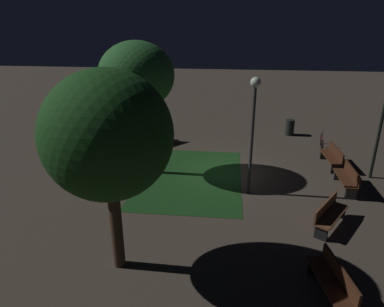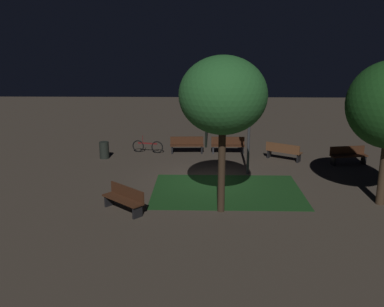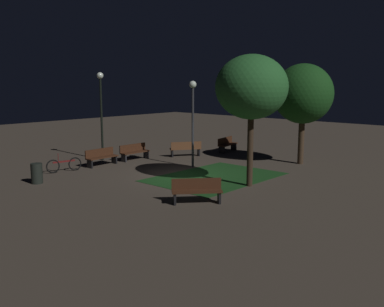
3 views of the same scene
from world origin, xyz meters
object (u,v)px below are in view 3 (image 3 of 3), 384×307
(bench_path_side, at_px, (227,144))
(bench_back_row, at_px, (197,190))
(bicycle, at_px, (64,165))
(tree_left_canopy, at_px, (252,88))
(tree_back_left, at_px, (303,94))
(trash_bin, at_px, (37,173))
(bench_front_right, at_px, (186,148))
(bench_near_trees, at_px, (101,156))
(bench_corner, at_px, (134,151))
(lamp_post_near_wall, at_px, (101,101))
(lamp_post_plaza_east, at_px, (193,109))

(bench_path_side, distance_m, bench_back_row, 11.76)
(bench_back_row, distance_m, bicycle, 8.38)
(tree_left_canopy, xyz_separation_m, tree_back_left, (-5.93, -0.84, -0.41))
(trash_bin, bearing_deg, bench_front_right, 179.17)
(bench_near_trees, relative_size, bench_path_side, 0.98)
(bench_corner, xyz_separation_m, trash_bin, (6.46, 1.22, -0.04))
(bench_near_trees, relative_size, lamp_post_near_wall, 0.38)
(bench_front_right, relative_size, bicycle, 1.02)
(tree_back_left, xyz_separation_m, trash_bin, (11.68, -6.17, -3.23))
(bench_near_trees, xyz_separation_m, bench_path_side, (-8.02, 2.02, 0.00))
(trash_bin, distance_m, bicycle, 2.44)
(bicycle, bearing_deg, tree_back_left, 142.19)
(bench_path_side, relative_size, trash_bin, 2.13)
(bench_path_side, xyz_separation_m, tree_back_left, (0.58, 5.37, 3.19))
(tree_back_left, height_order, trash_bin, tree_back_left)
(bicycle, bearing_deg, bench_corner, 179.40)
(tree_left_canopy, distance_m, lamp_post_plaza_east, 4.81)
(bench_front_right, distance_m, tree_back_left, 7.26)
(lamp_post_near_wall, bearing_deg, bench_corner, 132.11)
(bench_near_trees, distance_m, lamp_post_near_wall, 3.23)
(trash_bin, xyz_separation_m, bicycle, (-2.09, -1.27, -0.09))
(bench_back_row, bearing_deg, lamp_post_plaza_east, -136.60)
(bench_near_trees, bearing_deg, lamp_post_plaza_east, 127.68)
(bench_near_trees, height_order, tree_back_left, tree_back_left)
(bench_back_row, height_order, lamp_post_near_wall, lamp_post_near_wall)
(lamp_post_plaza_east, relative_size, bicycle, 2.52)
(bench_corner, distance_m, tree_back_left, 9.59)
(tree_left_canopy, xyz_separation_m, trash_bin, (5.75, -7.02, -3.64))
(tree_left_canopy, xyz_separation_m, lamp_post_near_wall, (0.47, -9.54, -0.83))
(bench_corner, height_order, bench_path_side, same)
(lamp_post_near_wall, bearing_deg, bench_back_row, 72.97)
(bench_near_trees, distance_m, bench_front_right, 5.15)
(bench_path_side, height_order, lamp_post_near_wall, lamp_post_near_wall)
(trash_bin, height_order, bicycle, bicycle)
(bench_corner, bearing_deg, trash_bin, 10.71)
(bench_near_trees, relative_size, bench_front_right, 1.03)
(bench_back_row, height_order, tree_back_left, tree_back_left)
(tree_left_canopy, height_order, lamp_post_near_wall, tree_left_canopy)
(lamp_post_near_wall, relative_size, trash_bin, 5.52)
(lamp_post_plaza_east, bearing_deg, bench_back_row, 43.40)
(bench_near_trees, xyz_separation_m, trash_bin, (4.24, 1.22, -0.04))
(bench_corner, bearing_deg, bicycle, -0.60)
(lamp_post_near_wall, bearing_deg, bench_near_trees, 51.29)
(bicycle, bearing_deg, bench_near_trees, 178.78)
(bench_corner, xyz_separation_m, bench_path_side, (-5.79, 2.02, 0.00))
(lamp_post_plaza_east, bearing_deg, bench_near_trees, -52.32)
(tree_back_left, bearing_deg, bench_front_right, -67.75)
(tree_back_left, bearing_deg, bicycle, -37.81)
(bench_path_side, height_order, trash_bin, bench_path_side)
(bicycle, bearing_deg, bench_path_side, 168.51)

